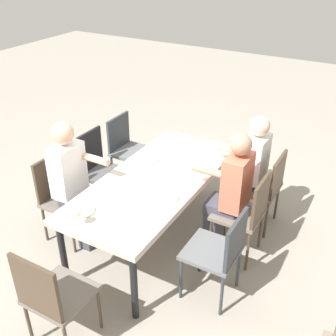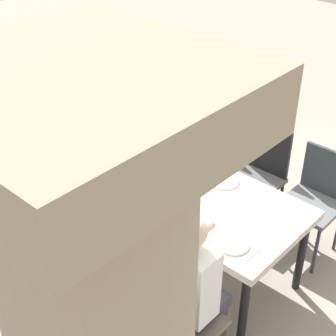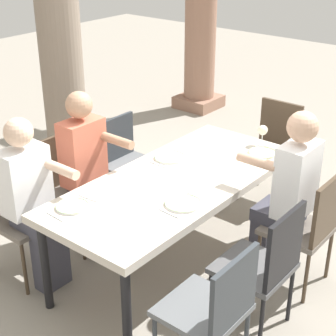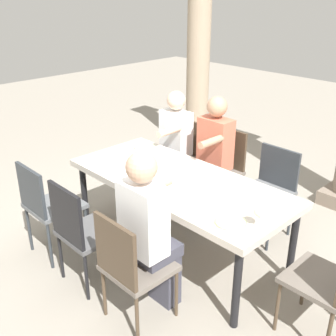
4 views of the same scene
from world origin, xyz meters
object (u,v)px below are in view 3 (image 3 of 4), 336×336
at_px(chair_mid_north, 75,181).
at_px(chair_head_east, 273,145).
at_px(chair_west_north, 18,210).
at_px(plate_0, 72,206).
at_px(chair_west_south, 214,307).
at_px(plate_3, 262,153).
at_px(chair_east_south, 309,224).
at_px(chair_mid_south, 265,263).
at_px(plate_2, 170,157).
at_px(plate_1, 183,203).
at_px(diner_guest_third, 33,199).
at_px(stone_column_centre, 59,29).
at_px(diner_man_white, 287,191).
at_px(dining_table, 177,186).
at_px(diner_woman_green, 89,169).
at_px(chair_east_north, 127,158).
at_px(wine_glass_3, 263,131).
at_px(stone_column_far, 201,1).

xyz_separation_m(chair_mid_north, chair_head_east, (1.67, -0.87, -0.01)).
distance_m(chair_west_north, plate_0, 0.64).
height_order(chair_west_south, plate_3, chair_west_south).
xyz_separation_m(chair_west_south, chair_east_south, (1.17, -0.00, -0.02)).
bearing_deg(chair_mid_south, plate_2, 67.82).
relative_size(chair_west_south, plate_3, 4.00).
distance_m(chair_west_north, plate_2, 1.21).
bearing_deg(plate_1, chair_west_north, 113.82).
relative_size(chair_west_south, diner_guest_third, 0.72).
bearing_deg(chair_west_south, plate_3, 21.55).
xyz_separation_m(chair_east_south, stone_column_centre, (0.34, 2.94, 0.94)).
relative_size(chair_east_south, plate_1, 3.65).
height_order(chair_east_south, plate_2, chair_east_south).
height_order(chair_west_north, diner_man_white, diner_man_white).
distance_m(dining_table, chair_west_north, 1.18).
distance_m(diner_woman_green, plate_1, 0.96).
bearing_deg(plate_2, dining_table, -133.46).
bearing_deg(chair_east_north, chair_mid_north, 179.64).
bearing_deg(diner_woman_green, wine_glass_3, -36.31).
relative_size(chair_mid_north, diner_man_white, 0.69).
bearing_deg(chair_east_north, chair_east_south, -90.00).
height_order(chair_west_south, plate_0, chair_west_south).
xyz_separation_m(stone_column_far, plate_1, (-3.40, -2.33, -0.68)).
bearing_deg(diner_man_white, dining_table, 119.70).
distance_m(stone_column_far, plate_0, 4.33).
height_order(chair_head_east, diner_guest_third, diner_guest_third).
distance_m(chair_east_south, plate_2, 1.17).
height_order(chair_head_east, plate_1, chair_head_east).
bearing_deg(chair_mid_north, wine_glass_3, -41.71).
height_order(chair_mid_south, plate_0, chair_mid_south).
relative_size(chair_mid_south, chair_east_south, 1.02).
relative_size(chair_mid_north, stone_column_centre, 0.31).
xyz_separation_m(diner_guest_third, plate_1, (0.50, -0.95, 0.08)).
height_order(chair_west_north, wine_glass_3, wine_glass_3).
xyz_separation_m(chair_east_north, diner_woman_green, (-0.61, -0.18, 0.18)).
xyz_separation_m(chair_head_east, wine_glass_3, (-0.52, -0.16, 0.35)).
height_order(dining_table, chair_west_south, chair_west_south).
bearing_deg(stone_column_centre, plate_1, -113.37).
bearing_deg(diner_woman_green, stone_column_far, 22.32).
relative_size(chair_mid_south, stone_column_far, 0.32).
xyz_separation_m(diner_man_white, stone_column_far, (2.73, 2.75, 0.72)).
bearing_deg(stone_column_far, dining_table, -146.58).
xyz_separation_m(chair_mid_north, chair_mid_south, (-0.00, -1.75, -0.01)).
height_order(chair_mid_south, plate_2, chair_mid_south).
height_order(chair_mid_south, wine_glass_3, chair_mid_south).
xyz_separation_m(chair_west_south, wine_glass_3, (1.72, 0.71, 0.34)).
height_order(chair_west_south, diner_woman_green, diner_woman_green).
height_order(diner_man_white, wine_glass_3, diner_man_white).
height_order(chair_mid_south, stone_column_far, stone_column_far).
height_order(chair_head_east, diner_woman_green, diner_woman_green).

